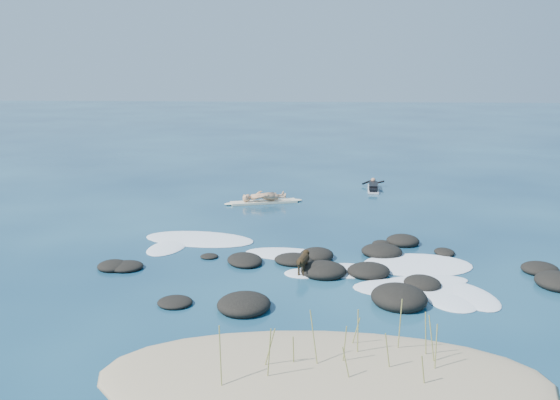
{
  "coord_description": "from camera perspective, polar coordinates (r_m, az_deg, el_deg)",
  "views": [
    {
      "loc": [
        -0.1,
        -19.42,
        6.09
      ],
      "look_at": [
        -1.67,
        4.0,
        0.9
      ],
      "focal_mm": 40.0,
      "sensor_mm": 36.0,
      "label": 1
    }
  ],
  "objects": [
    {
      "name": "breaking_foam",
      "position": [
        19.29,
        5.02,
        -5.95
      ],
      "size": [
        11.33,
        7.67,
        0.12
      ],
      "color": "white",
      "rests_on": "ground"
    },
    {
      "name": "dune_grass",
      "position": [
        12.66,
        6.44,
        -13.18
      ],
      "size": [
        4.19,
        2.03,
        1.24
      ],
      "color": "olive",
      "rests_on": "ground"
    },
    {
      "name": "paddling_surfer_rig",
      "position": [
        30.8,
        8.52,
        1.21
      ],
      "size": [
        1.14,
        2.54,
        0.44
      ],
      "rotation": [
        0.0,
        0.0,
        1.5
      ],
      "color": "silver",
      "rests_on": "ground"
    },
    {
      "name": "sand_dune",
      "position": [
        12.77,
        3.98,
        -16.06
      ],
      "size": [
        9.0,
        4.4,
        0.6
      ],
      "primitive_type": "ellipsoid",
      "color": "#9E8966",
      "rests_on": "ground"
    },
    {
      "name": "standing_surfer_rig",
      "position": [
        27.41,
        -1.5,
        1.32
      ],
      "size": [
        3.45,
        1.49,
        2.01
      ],
      "rotation": [
        0.0,
        0.0,
        0.32
      ],
      "color": "beige",
      "rests_on": "ground"
    },
    {
      "name": "reef_rocks",
      "position": [
        18.37,
        6.88,
        -6.62
      ],
      "size": [
        14.25,
        7.65,
        0.63
      ],
      "color": "black",
      "rests_on": "ground"
    },
    {
      "name": "dog",
      "position": [
        18.31,
        2.14,
        -5.48
      ],
      "size": [
        0.42,
        1.07,
        0.68
      ],
      "rotation": [
        0.0,
        0.0,
        1.36
      ],
      "color": "black",
      "rests_on": "ground"
    },
    {
      "name": "ground",
      "position": [
        20.36,
        3.96,
        -4.97
      ],
      "size": [
        160.0,
        160.0,
        0.0
      ],
      "primitive_type": "plane",
      "color": "#0A2642",
      "rests_on": "ground"
    }
  ]
}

